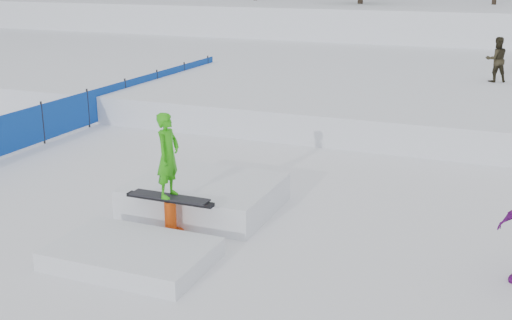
% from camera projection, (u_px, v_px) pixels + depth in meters
% --- Properties ---
extents(ground, '(120.00, 120.00, 0.00)m').
position_uv_depth(ground, '(178.00, 258.00, 10.01)').
color(ground, white).
extents(snow_berm, '(60.00, 14.00, 2.40)m').
position_uv_depth(snow_berm, '(435.00, 26.00, 36.26)').
color(snow_berm, white).
rests_on(snow_berm, ground).
extents(snow_midrise, '(50.00, 18.00, 0.80)m').
position_uv_depth(snow_midrise, '(385.00, 77.00, 24.08)').
color(snow_midrise, white).
rests_on(snow_midrise, ground).
extents(safety_fence, '(0.05, 16.00, 1.10)m').
position_uv_depth(safety_fence, '(88.00, 108.00, 18.06)').
color(safety_fence, '#0E3C9E').
rests_on(safety_fence, ground).
extents(walker_olive, '(0.86, 0.78, 1.44)m').
position_uv_depth(walker_olive, '(496.00, 60.00, 20.57)').
color(walker_olive, black).
rests_on(walker_olive, snow_midrise).
extents(jib_rail_feature, '(2.60, 4.40, 2.11)m').
position_uv_depth(jib_rail_feature, '(187.00, 206.00, 11.32)').
color(jib_rail_feature, white).
rests_on(jib_rail_feature, ground).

